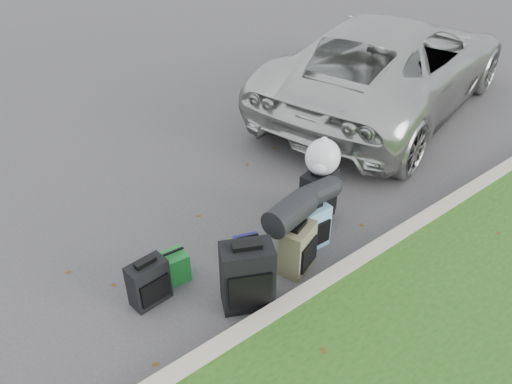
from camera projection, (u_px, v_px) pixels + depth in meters
ground at (273, 235)px, 5.87m from camera, size 120.00×120.00×0.00m
curb at (335, 277)px, 5.19m from camera, size 120.00×0.18×0.15m
suv at (391, 64)px, 8.39m from camera, size 6.10×3.98×1.56m
suitcase_small_black at (149, 283)px, 4.89m from camera, size 0.41×0.25×0.48m
suitcase_large_black_left at (247, 276)px, 4.79m from camera, size 0.58×0.50×0.72m
suitcase_olive at (297, 248)px, 5.26m from camera, size 0.47×0.38×0.56m
suitcase_teal at (312, 227)px, 5.58m from camera, size 0.38×0.24×0.53m
suitcase_large_black_right at (318, 196)px, 5.96m from camera, size 0.49×0.35×0.66m
tote_green at (173, 267)px, 5.18m from camera, size 0.31×0.26×0.33m
tote_navy at (248, 250)px, 5.44m from camera, size 0.33×0.30×0.29m
duffel_left at (290, 213)px, 5.06m from camera, size 0.62×0.42×0.30m
duffel_right at (317, 193)px, 5.45m from camera, size 0.46×0.27×0.25m
trash_bag at (323, 157)px, 5.66m from camera, size 0.41×0.41×0.41m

